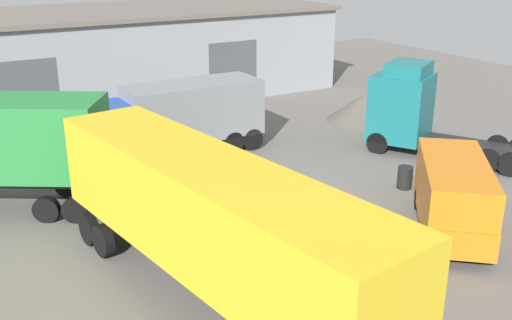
{
  "coord_description": "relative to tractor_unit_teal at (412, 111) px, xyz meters",
  "views": [
    {
      "loc": [
        -10.89,
        -17.1,
        8.97
      ],
      "look_at": [
        -0.52,
        0.47,
        1.6
      ],
      "focal_mm": 42.0,
      "sensor_mm": 36.0,
      "label": 1
    }
  ],
  "objects": [
    {
      "name": "delivery_van_orange",
      "position": [
        -4.92,
        -6.94,
        -0.57
      ],
      "size": [
        4.88,
        5.2,
        2.44
      ],
      "rotation": [
        0.0,
        0.0,
        -2.29
      ],
      "color": "orange",
      "rests_on": "ground_plane"
    },
    {
      "name": "ground_plane",
      "position": [
        -8.48,
        -1.82,
        -1.9
      ],
      "size": [
        60.0,
        60.0,
        0.0
      ],
      "primitive_type": "plane",
      "color": "slate"
    },
    {
      "name": "oil_drum",
      "position": [
        -3.4,
        -3.25,
        -1.46
      ],
      "size": [
        0.58,
        0.58,
        0.88
      ],
      "color": "black",
      "rests_on": "ground_plane"
    },
    {
      "name": "container_trailer_blue",
      "position": [
        -13.46,
        -6.54,
        0.65
      ],
      "size": [
        4.15,
        12.24,
        3.98
      ],
      "rotation": [
        0.0,
        0.0,
        -1.43
      ],
      "color": "yellow",
      "rests_on": "ground_plane"
    },
    {
      "name": "box_truck_blue",
      "position": [
        -9.46,
        4.83,
        -0.05
      ],
      "size": [
        7.97,
        2.44,
        3.23
      ],
      "rotation": [
        0.0,
        0.0,
        -3.14
      ],
      "color": "#2347A3",
      "rests_on": "ground_plane"
    },
    {
      "name": "warehouse_building",
      "position": [
        -8.48,
        17.13,
        0.76
      ],
      "size": [
        27.25,
        10.41,
        5.3
      ],
      "color": "#93999E",
      "rests_on": "ground_plane"
    },
    {
      "name": "gravel_pile",
      "position": [
        1.45,
        4.94,
        -1.17
      ],
      "size": [
        4.01,
        4.01,
        1.46
      ],
      "color": "#565147",
      "rests_on": "ground_plane"
    },
    {
      "name": "traffic_cone",
      "position": [
        -9.9,
        -0.2,
        -1.65
      ],
      "size": [
        0.4,
        0.4,
        0.55
      ],
      "color": "black",
      "rests_on": "ground_plane"
    },
    {
      "name": "tractor_unit_teal",
      "position": [
        0.0,
        0.0,
        0.0
      ],
      "size": [
        5.45,
        7.12,
        4.06
      ],
      "rotation": [
        0.0,
        0.0,
        2.07
      ],
      "color": "#197075",
      "rests_on": "ground_plane"
    }
  ]
}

